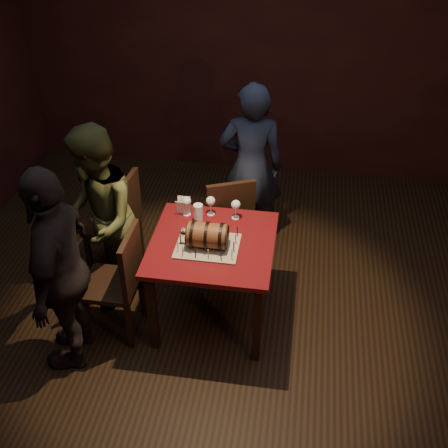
% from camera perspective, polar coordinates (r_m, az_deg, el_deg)
% --- Properties ---
extents(room_shell, '(5.04, 5.04, 2.80)m').
position_cam_1_polar(room_shell, '(3.63, -0.18, 5.30)').
color(room_shell, black).
rests_on(room_shell, ground).
extents(pub_table, '(0.90, 0.90, 0.75)m').
position_cam_1_polar(pub_table, '(4.15, -1.17, -3.05)').
color(pub_table, '#460B10').
rests_on(pub_table, ground).
extents(cake_board, '(0.45, 0.35, 0.01)m').
position_cam_1_polar(cake_board, '(4.03, -1.68, -2.26)').
color(cake_board, gray).
rests_on(cake_board, pub_table).
extents(barrel_cake, '(0.34, 0.20, 0.20)m').
position_cam_1_polar(barrel_cake, '(3.97, -1.72, -1.16)').
color(barrel_cake, brown).
rests_on(barrel_cake, cake_board).
extents(birthday_candles, '(0.40, 0.30, 0.09)m').
position_cam_1_polar(birthday_candles, '(4.01, -1.68, -1.73)').
color(birthday_candles, '#E5CA89').
rests_on(birthday_candles, cake_board).
extents(wine_glass_left, '(0.07, 0.07, 0.16)m').
position_cam_1_polar(wine_glass_left, '(4.30, -3.83, 2.24)').
color(wine_glass_left, silver).
rests_on(wine_glass_left, pub_table).
extents(wine_glass_mid, '(0.07, 0.07, 0.16)m').
position_cam_1_polar(wine_glass_mid, '(4.30, -1.37, 2.28)').
color(wine_glass_mid, silver).
rests_on(wine_glass_mid, pub_table).
extents(wine_glass_right, '(0.07, 0.07, 0.16)m').
position_cam_1_polar(wine_glass_right, '(4.26, 1.21, 1.90)').
color(wine_glass_right, silver).
rests_on(wine_glass_right, pub_table).
extents(pint_of_ale, '(0.07, 0.07, 0.15)m').
position_cam_1_polar(pint_of_ale, '(4.25, -2.62, 1.06)').
color(pint_of_ale, silver).
rests_on(pint_of_ale, pub_table).
extents(menu_card, '(0.10, 0.05, 0.13)m').
position_cam_1_polar(menu_card, '(4.35, -4.17, 1.79)').
color(menu_card, white).
rests_on(menu_card, pub_table).
extents(chair_back, '(0.52, 0.52, 0.93)m').
position_cam_1_polar(chair_back, '(4.71, 0.39, 0.56)').
color(chair_back, black).
rests_on(chair_back, ground).
extents(chair_left_rear, '(0.43, 0.43, 0.93)m').
position_cam_1_polar(chair_left_rear, '(4.78, -10.48, 0.44)').
color(chair_left_rear, black).
rests_on(chair_left_rear, ground).
extents(chair_left_front, '(0.40, 0.40, 0.93)m').
position_cam_1_polar(chair_left_front, '(4.19, -10.49, -5.47)').
color(chair_left_front, black).
rests_on(chair_left_front, ground).
extents(person_back, '(0.60, 0.42, 1.55)m').
position_cam_1_polar(person_back, '(4.93, 2.76, 5.81)').
color(person_back, '#1B2237').
rests_on(person_back, ground).
extents(person_left_rear, '(0.80, 0.90, 1.52)m').
position_cam_1_polar(person_left_rear, '(4.39, -12.64, 0.46)').
color(person_left_rear, '#393F1F').
rests_on(person_left_rear, ground).
extents(person_left_front, '(0.48, 0.97, 1.59)m').
position_cam_1_polar(person_left_front, '(3.92, -16.25, -4.54)').
color(person_left_front, black).
rests_on(person_left_front, ground).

